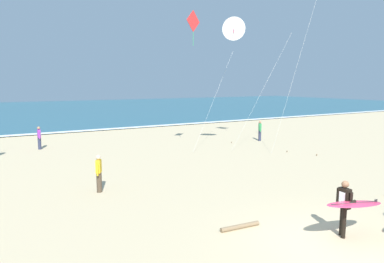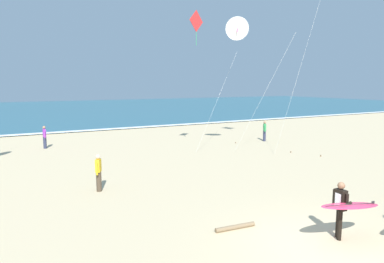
{
  "view_description": "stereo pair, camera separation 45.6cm",
  "coord_description": "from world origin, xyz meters",
  "px_view_note": "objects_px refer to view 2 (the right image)",
  "views": [
    {
      "loc": [
        -8.01,
        -5.66,
        4.5
      ],
      "look_at": [
        -0.36,
        7.63,
        2.34
      ],
      "focal_mm": 31.92,
      "sensor_mm": 36.0,
      "label": 1
    },
    {
      "loc": [
        -7.61,
        -5.88,
        4.5
      ],
      "look_at": [
        -0.36,
        7.63,
        2.34
      ],
      "focal_mm": 31.92,
      "sensor_mm": 36.0,
      "label": 2
    }
  ],
  "objects_px": {
    "surfer_lead": "(345,206)",
    "kite_diamond_scarlet_near": "(198,26)",
    "bystander_yellow_top": "(99,172)",
    "driftwood_log": "(235,227)",
    "bystander_green_top": "(265,131)",
    "kite_delta_ivory_high": "(237,29)",
    "bystander_purple_top": "(45,137)"
  },
  "relations": [
    {
      "from": "bystander_purple_top",
      "to": "surfer_lead",
      "type": "bearing_deg",
      "value": -72.22
    },
    {
      "from": "bystander_purple_top",
      "to": "driftwood_log",
      "type": "bearing_deg",
      "value": -77.16
    },
    {
      "from": "kite_diamond_scarlet_near",
      "to": "kite_delta_ivory_high",
      "type": "distance_m",
      "value": 2.51
    },
    {
      "from": "kite_delta_ivory_high",
      "to": "bystander_yellow_top",
      "type": "bearing_deg",
      "value": -157.73
    },
    {
      "from": "kite_diamond_scarlet_near",
      "to": "bystander_purple_top",
      "type": "xyz_separation_m",
      "value": [
        -8.62,
        6.41,
        -7.24
      ]
    },
    {
      "from": "surfer_lead",
      "to": "bystander_green_top",
      "type": "relative_size",
      "value": 1.37
    },
    {
      "from": "kite_delta_ivory_high",
      "to": "bystander_green_top",
      "type": "bearing_deg",
      "value": 28.85
    },
    {
      "from": "bystander_purple_top",
      "to": "kite_diamond_scarlet_near",
      "type": "bearing_deg",
      "value": -36.61
    },
    {
      "from": "bystander_green_top",
      "to": "bystander_purple_top",
      "type": "bearing_deg",
      "value": 162.65
    },
    {
      "from": "kite_diamond_scarlet_near",
      "to": "bystander_green_top",
      "type": "bearing_deg",
      "value": 12.69
    },
    {
      "from": "kite_delta_ivory_high",
      "to": "bystander_purple_top",
      "type": "height_order",
      "value": "kite_delta_ivory_high"
    },
    {
      "from": "kite_diamond_scarlet_near",
      "to": "bystander_green_top",
      "type": "relative_size",
      "value": 5.65
    },
    {
      "from": "bystander_yellow_top",
      "to": "driftwood_log",
      "type": "xyz_separation_m",
      "value": [
        2.85,
        -5.83,
        -0.74
      ]
    },
    {
      "from": "kite_diamond_scarlet_near",
      "to": "bystander_green_top",
      "type": "height_order",
      "value": "kite_diamond_scarlet_near"
    },
    {
      "from": "surfer_lead",
      "to": "kite_diamond_scarlet_near",
      "type": "relative_size",
      "value": 0.24
    },
    {
      "from": "kite_delta_ivory_high",
      "to": "bystander_purple_top",
      "type": "xyz_separation_m",
      "value": [
        -10.92,
        7.39,
        -7.1
      ]
    },
    {
      "from": "surfer_lead",
      "to": "bystander_purple_top",
      "type": "height_order",
      "value": "surfer_lead"
    },
    {
      "from": "surfer_lead",
      "to": "bystander_yellow_top",
      "type": "distance_m",
      "value": 9.47
    },
    {
      "from": "surfer_lead",
      "to": "bystander_green_top",
      "type": "height_order",
      "value": "surfer_lead"
    },
    {
      "from": "surfer_lead",
      "to": "bystander_yellow_top",
      "type": "relative_size",
      "value": 1.37
    },
    {
      "from": "surfer_lead",
      "to": "bystander_green_top",
      "type": "distance_m",
      "value": 17.25
    },
    {
      "from": "kite_delta_ivory_high",
      "to": "bystander_green_top",
      "type": "relative_size",
      "value": 5.44
    },
    {
      "from": "surfer_lead",
      "to": "driftwood_log",
      "type": "relative_size",
      "value": 1.6
    },
    {
      "from": "surfer_lead",
      "to": "bystander_green_top",
      "type": "xyz_separation_m",
      "value": [
        9.31,
        14.52,
        -0.23
      ]
    },
    {
      "from": "bystander_yellow_top",
      "to": "driftwood_log",
      "type": "relative_size",
      "value": 1.17
    },
    {
      "from": "surfer_lead",
      "to": "bystander_yellow_top",
      "type": "bearing_deg",
      "value": 122.8
    },
    {
      "from": "bystander_yellow_top",
      "to": "kite_delta_ivory_high",
      "type": "bearing_deg",
      "value": 22.27
    },
    {
      "from": "bystander_purple_top",
      "to": "bystander_yellow_top",
      "type": "xyz_separation_m",
      "value": [
        1.09,
        -11.42,
        0.0
      ]
    },
    {
      "from": "kite_delta_ivory_high",
      "to": "bystander_purple_top",
      "type": "distance_m",
      "value": 14.98
    },
    {
      "from": "kite_delta_ivory_high",
      "to": "bystander_green_top",
      "type": "distance_m",
      "value": 8.83
    },
    {
      "from": "kite_diamond_scarlet_near",
      "to": "driftwood_log",
      "type": "relative_size",
      "value": 6.6
    },
    {
      "from": "kite_diamond_scarlet_near",
      "to": "kite_delta_ivory_high",
      "type": "relative_size",
      "value": 1.04
    }
  ]
}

